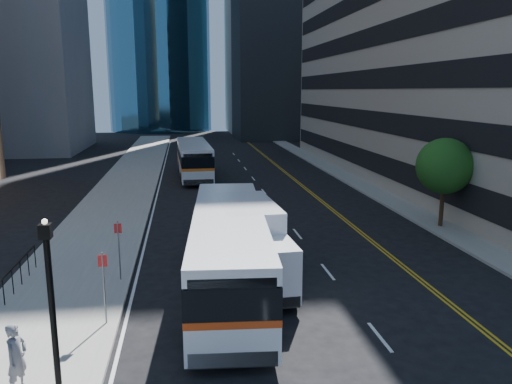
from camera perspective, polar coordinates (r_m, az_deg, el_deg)
ground at (r=20.61m, az=8.42°, el=-11.02°), size 160.00×160.00×0.00m
sidewalk_west at (r=44.17m, az=-14.42°, el=1.01°), size 5.00×90.00×0.15m
sidewalk_east at (r=46.27m, az=10.34°, el=1.66°), size 2.00×90.00×0.15m
midrise_west at (r=74.32m, az=-27.04°, el=17.79°), size 18.00×18.00×35.00m
street_tree at (r=30.30m, az=20.76°, el=2.77°), size 3.20×3.20×5.10m
lamp_post at (r=13.67m, az=-22.33°, el=-11.46°), size 0.28×0.28×4.56m
bus_front at (r=19.72m, az=-3.12°, el=-6.53°), size 3.62×12.63×3.21m
bus_rear at (r=46.48m, az=-7.13°, el=3.85°), size 3.13×12.29×3.15m
box_truck at (r=20.63m, az=-0.56°, el=-5.86°), size 2.70×6.84×3.22m
pedestrian at (r=14.94m, az=-25.67°, el=-16.71°), size 0.65×0.79×1.85m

